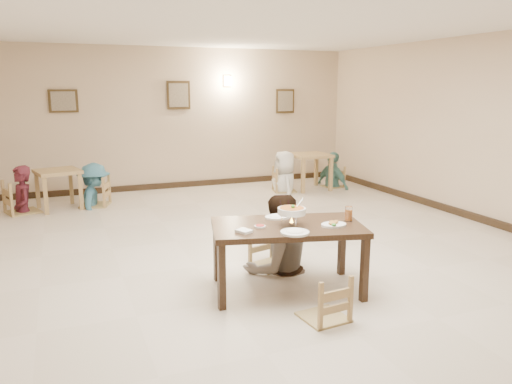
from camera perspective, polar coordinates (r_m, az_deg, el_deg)
name	(u,v)px	position (r m, az deg, el deg)	size (l,w,h in m)	color
floor	(263,258)	(6.52, 0.79, -7.52)	(10.00, 10.00, 0.00)	beige
ceiling	(264,15)	(6.20, 0.88, 19.62)	(10.00, 10.00, 0.00)	silver
wall_back	(174,119)	(10.95, -9.33, 8.25)	(10.00, 10.00, 0.00)	#C9B093
wall_right	(505,132)	(8.55, 26.62, 6.17)	(10.00, 10.00, 0.00)	#C9B093
baseboard_back	(177,185)	(11.11, -9.04, 0.81)	(8.00, 0.06, 0.12)	black
baseboard_right	(495,223)	(8.75, 25.62, -3.23)	(0.06, 10.00, 0.12)	black
picture_a	(63,101)	(10.64, -21.16, 9.67)	(0.55, 0.04, 0.45)	#342613
picture_b	(179,95)	(10.91, -8.84, 10.88)	(0.50, 0.04, 0.60)	#342613
picture_c	(285,101)	(11.73, 3.35, 10.33)	(0.45, 0.04, 0.55)	#342613
wall_sconce	(227,81)	(11.22, -3.28, 12.55)	(0.16, 0.05, 0.22)	#FFD88C
main_table	(287,232)	(5.32, 3.61, -4.57)	(1.75, 1.24, 0.74)	#342215
chair_far	(271,231)	(6.08, 1.73, -4.52)	(0.42, 0.42, 0.90)	tan
chair_near	(325,276)	(4.79, 7.84, -9.46)	(0.41, 0.41, 0.87)	tan
main_diner	(278,195)	(5.90, 2.58, -0.31)	(0.90, 0.70, 1.84)	gray
curry_warmer	(292,211)	(5.23, 4.11, -2.20)	(0.33, 0.29, 0.26)	silver
rice_plate_far	(278,217)	(5.55, 2.49, -2.83)	(0.30, 0.30, 0.07)	white
rice_plate_near	(295,232)	(4.98, 4.46, -4.59)	(0.29, 0.29, 0.07)	white
fried_plate	(334,224)	(5.29, 8.87, -3.65)	(0.27, 0.27, 0.06)	white
chili_dish	(260,226)	(5.18, 0.45, -3.94)	(0.12, 0.12, 0.03)	white
napkin_cutlery	(244,231)	(5.01, -1.38, -4.48)	(0.19, 0.24, 0.03)	white
drink_glass	(349,214)	(5.51, 10.54, -2.51)	(0.08, 0.08, 0.16)	white
bg_table_left	(58,177)	(9.62, -21.70, 1.57)	(0.87, 0.87, 0.72)	#A88655
bg_table_right	(310,160)	(10.76, 6.21, 3.63)	(0.78, 0.78, 0.77)	#A88655
bg_chair_ll	(20,182)	(9.60, -25.33, 1.03)	(0.51, 0.51, 1.10)	tan
bg_chair_lr	(94,178)	(9.69, -18.07, 1.53)	(0.49, 0.49, 1.05)	tan
bg_chair_rl	(285,169)	(10.52, 3.29, 2.66)	(0.46, 0.46, 0.97)	tan
bg_chair_rr	(333,168)	(11.12, 8.82, 2.77)	(0.41, 0.41, 0.87)	tan
bg_diner_a	(19,166)	(9.56, -25.48, 2.72)	(0.61, 0.40, 1.67)	#501A26
bg_diner_b	(93,163)	(9.65, -18.18, 3.15)	(1.03, 0.59, 1.60)	teal
bg_diner_c	(285,151)	(10.47, 3.32, 4.69)	(0.84, 0.55, 1.72)	silver
bg_diner_d	(334,152)	(11.07, 8.88, 4.54)	(0.91, 0.38, 1.56)	#549289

